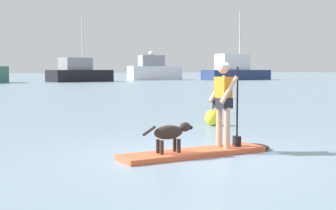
{
  "coord_description": "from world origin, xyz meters",
  "views": [
    {
      "loc": [
        -4.76,
        -7.41,
        1.64
      ],
      "look_at": [
        0.0,
        1.0,
        0.9
      ],
      "focal_mm": 49.98,
      "sensor_mm": 36.0,
      "label": 1
    }
  ],
  "objects_px": {
    "paddleboard": "(204,152)",
    "dog": "(171,133)",
    "moored_boat_far_starboard": "(235,70)",
    "person_paddler": "(224,99)",
    "marker_buoy": "(213,118)",
    "moored_boat_outer": "(79,73)",
    "moored_boat_starboard": "(154,70)"
  },
  "relations": [
    {
      "from": "paddleboard",
      "to": "moored_boat_outer",
      "type": "relative_size",
      "value": 0.36
    },
    {
      "from": "person_paddler",
      "to": "moored_boat_far_starboard",
      "type": "bearing_deg",
      "value": 52.16
    },
    {
      "from": "person_paddler",
      "to": "moored_boat_starboard",
      "type": "relative_size",
      "value": 0.2
    },
    {
      "from": "moored_boat_far_starboard",
      "to": "dog",
      "type": "bearing_deg",
      "value": -128.67
    },
    {
      "from": "dog",
      "to": "person_paddler",
      "type": "bearing_deg",
      "value": -0.16
    },
    {
      "from": "dog",
      "to": "moored_boat_far_starboard",
      "type": "bearing_deg",
      "value": 51.33
    },
    {
      "from": "person_paddler",
      "to": "dog",
      "type": "height_order",
      "value": "person_paddler"
    },
    {
      "from": "person_paddler",
      "to": "marker_buoy",
      "type": "distance_m",
      "value": 4.51
    },
    {
      "from": "person_paddler",
      "to": "marker_buoy",
      "type": "relative_size",
      "value": 1.74
    },
    {
      "from": "moored_boat_far_starboard",
      "to": "paddleboard",
      "type": "bearing_deg",
      "value": -128.17
    },
    {
      "from": "person_paddler",
      "to": "moored_boat_starboard",
      "type": "xyz_separation_m",
      "value": [
        28.58,
        57.2,
        0.43
      ]
    },
    {
      "from": "dog",
      "to": "moored_boat_outer",
      "type": "height_order",
      "value": "moored_boat_outer"
    },
    {
      "from": "paddleboard",
      "to": "moored_boat_far_starboard",
      "type": "distance_m",
      "value": 65.22
    },
    {
      "from": "person_paddler",
      "to": "moored_boat_far_starboard",
      "type": "distance_m",
      "value": 64.92
    },
    {
      "from": "paddleboard",
      "to": "marker_buoy",
      "type": "xyz_separation_m",
      "value": [
        2.83,
        3.75,
        0.19
      ]
    },
    {
      "from": "moored_boat_starboard",
      "to": "person_paddler",
      "type": "bearing_deg",
      "value": -116.55
    },
    {
      "from": "dog",
      "to": "moored_boat_far_starboard",
      "type": "xyz_separation_m",
      "value": [
        41.02,
        51.26,
        1.03
      ]
    },
    {
      "from": "dog",
      "to": "moored_boat_far_starboard",
      "type": "relative_size",
      "value": 0.09
    },
    {
      "from": "dog",
      "to": "moored_boat_far_starboard",
      "type": "height_order",
      "value": "moored_boat_far_starboard"
    },
    {
      "from": "person_paddler",
      "to": "marker_buoy",
      "type": "bearing_deg",
      "value": 57.75
    },
    {
      "from": "moored_boat_outer",
      "to": "moored_boat_starboard",
      "type": "bearing_deg",
      "value": 17.59
    },
    {
      "from": "person_paddler",
      "to": "moored_boat_starboard",
      "type": "height_order",
      "value": "moored_boat_starboard"
    },
    {
      "from": "moored_boat_outer",
      "to": "moored_boat_far_starboard",
      "type": "distance_m",
      "value": 24.93
    },
    {
      "from": "moored_boat_outer",
      "to": "person_paddler",
      "type": "bearing_deg",
      "value": -105.79
    },
    {
      "from": "paddleboard",
      "to": "dog",
      "type": "xyz_separation_m",
      "value": [
        -0.73,
        0.0,
        0.42
      ]
    },
    {
      "from": "person_paddler",
      "to": "moored_boat_far_starboard",
      "type": "height_order",
      "value": "moored_boat_far_starboard"
    },
    {
      "from": "dog",
      "to": "marker_buoy",
      "type": "bearing_deg",
      "value": 46.43
    },
    {
      "from": "moored_boat_starboard",
      "to": "moored_boat_outer",
      "type": "bearing_deg",
      "value": -162.41
    },
    {
      "from": "person_paddler",
      "to": "moored_boat_far_starboard",
      "type": "xyz_separation_m",
      "value": [
        39.83,
        51.26,
        0.43
      ]
    },
    {
      "from": "dog",
      "to": "moored_boat_outer",
      "type": "relative_size",
      "value": 0.12
    },
    {
      "from": "moored_boat_far_starboard",
      "to": "person_paddler",
      "type": "bearing_deg",
      "value": -127.84
    },
    {
      "from": "paddleboard",
      "to": "marker_buoy",
      "type": "bearing_deg",
      "value": 52.94
    }
  ]
}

